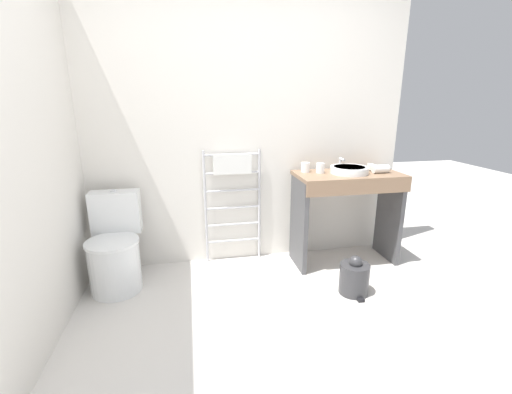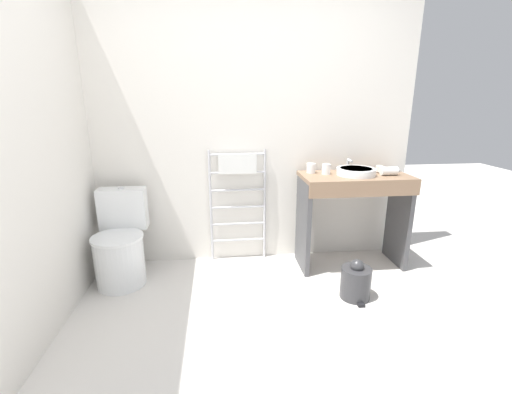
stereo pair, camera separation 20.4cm
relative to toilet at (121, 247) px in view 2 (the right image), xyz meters
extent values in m
plane|color=silver|center=(1.11, -1.21, -0.30)|extent=(12.00, 12.00, 0.00)
cube|color=silver|center=(1.11, 0.40, 0.91)|extent=(2.98, 0.12, 2.43)
cube|color=silver|center=(-0.32, -0.43, 0.91)|extent=(0.12, 2.30, 2.43)
cylinder|color=white|center=(0.00, -0.06, -0.10)|extent=(0.39, 0.39, 0.41)
cylinder|color=white|center=(0.00, -0.06, 0.11)|extent=(0.40, 0.40, 0.02)
cube|color=white|center=(0.00, 0.19, 0.28)|extent=(0.39, 0.15, 0.35)
cylinder|color=silver|center=(0.00, 0.19, 0.46)|extent=(0.05, 0.05, 0.01)
cylinder|color=silver|center=(0.74, 0.31, 0.22)|extent=(0.02, 0.02, 1.05)
cylinder|color=silver|center=(1.24, 0.31, 0.22)|extent=(0.02, 0.02, 1.05)
cylinder|color=silver|center=(0.99, 0.31, -0.11)|extent=(0.50, 0.02, 0.02)
cylinder|color=silver|center=(0.99, 0.31, 0.05)|extent=(0.50, 0.02, 0.02)
cylinder|color=silver|center=(0.99, 0.31, 0.21)|extent=(0.50, 0.02, 0.02)
cylinder|color=silver|center=(0.99, 0.31, 0.38)|extent=(0.50, 0.02, 0.02)
cylinder|color=silver|center=(0.99, 0.31, 0.54)|extent=(0.50, 0.02, 0.02)
cylinder|color=silver|center=(0.99, 0.31, 0.71)|extent=(0.50, 0.02, 0.02)
cube|color=silver|center=(0.99, 0.28, 0.63)|extent=(0.34, 0.04, 0.18)
cube|color=#84664C|center=(2.00, 0.08, 0.53)|extent=(0.93, 0.47, 0.03)
cube|color=#84664C|center=(2.00, -0.15, 0.46)|extent=(0.93, 0.02, 0.10)
cube|color=#4C4C4F|center=(1.56, 0.08, 0.10)|extent=(0.04, 0.40, 0.82)
cube|color=#4C4C4F|center=(2.45, 0.08, 0.10)|extent=(0.04, 0.40, 0.82)
cylinder|color=white|center=(2.00, 0.07, 0.58)|extent=(0.33, 0.33, 0.06)
cylinder|color=silver|center=(2.00, 0.07, 0.60)|extent=(0.27, 0.27, 0.01)
cylinder|color=silver|center=(2.00, 0.26, 0.60)|extent=(0.02, 0.02, 0.11)
cylinder|color=silver|center=(2.00, 0.22, 0.65)|extent=(0.02, 0.09, 0.02)
cylinder|color=white|center=(1.64, 0.19, 0.59)|extent=(0.08, 0.08, 0.09)
cylinder|color=white|center=(1.76, 0.13, 0.59)|extent=(0.07, 0.07, 0.09)
cylinder|color=white|center=(2.28, 0.03, 0.58)|extent=(0.14, 0.07, 0.07)
cone|color=silver|center=(2.37, 0.03, 0.58)|extent=(0.05, 0.06, 0.06)
cube|color=white|center=(2.25, 0.12, 0.58)|extent=(0.04, 0.11, 0.05)
cylinder|color=#333335|center=(1.85, -0.47, -0.18)|extent=(0.23, 0.23, 0.25)
sphere|color=#333335|center=(1.85, -0.47, -0.04)|extent=(0.10, 0.10, 0.10)
cube|color=black|center=(1.85, -0.60, -0.29)|extent=(0.05, 0.04, 0.02)
camera|label=1|loc=(0.62, -2.68, 1.17)|focal=24.00mm
camera|label=2|loc=(0.82, -2.71, 1.17)|focal=24.00mm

